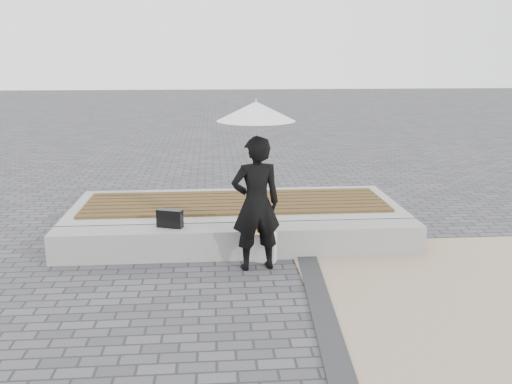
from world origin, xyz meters
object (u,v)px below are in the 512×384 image
at_px(seating_ledge, 240,241).
at_px(parasol, 256,111).
at_px(woman, 256,204).
at_px(handbag, 170,218).
at_px(canvas_tote, 262,247).

bearing_deg(seating_ledge, parasol, -70.14).
height_order(woman, parasol, parasol).
height_order(parasol, handbag, parasol).
distance_m(woman, handbag, 1.28).
relative_size(seating_ledge, woman, 2.94).
height_order(seating_ledge, canvas_tote, seating_ledge).
xyz_separation_m(seating_ledge, canvas_tote, (0.27, -0.24, -0.00)).
relative_size(parasol, canvas_tote, 3.07).
height_order(seating_ledge, parasol, parasol).
distance_m(seating_ledge, woman, 0.83).
relative_size(handbag, canvas_tote, 0.88).
bearing_deg(woman, seating_ledge, -80.09).
distance_m(seating_ledge, handbag, 0.99).
bearing_deg(parasol, woman, 90.00).
distance_m(seating_ledge, canvas_tote, 0.36).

